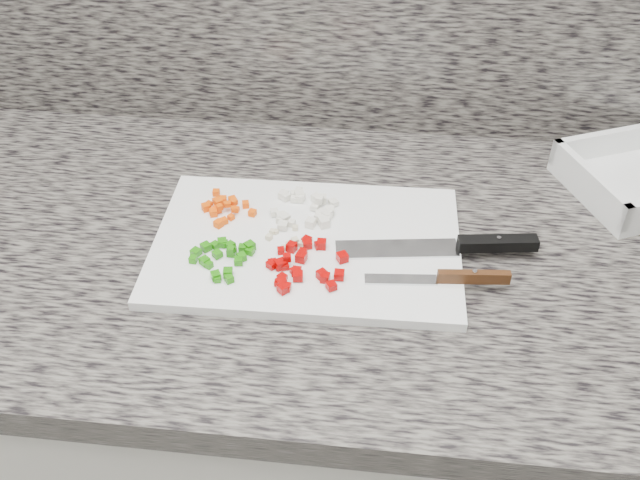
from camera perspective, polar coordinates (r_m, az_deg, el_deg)
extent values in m
cube|color=silver|center=(1.31, -0.61, -15.90)|extent=(3.92, 0.62, 0.86)
cube|color=#66615A|center=(0.98, -0.80, -0.80)|extent=(3.96, 0.64, 0.04)
cube|color=white|center=(0.94, -1.07, -0.39)|extent=(0.41, 0.28, 0.01)
cube|color=#FA5205|center=(0.99, -8.52, 2.24)|extent=(0.01, 0.01, 0.01)
cube|color=#FA5205|center=(0.99, -8.48, 2.25)|extent=(0.01, 0.01, 0.01)
cube|color=#FA5205|center=(1.01, -8.88, 2.88)|extent=(0.01, 0.01, 0.01)
cube|color=#FA5205|center=(0.98, -5.43, 2.19)|extent=(0.01, 0.01, 0.01)
cube|color=#FA5205|center=(1.01, -8.27, 3.10)|extent=(0.01, 0.01, 0.01)
cube|color=#FA5205|center=(0.97, -7.71, 1.54)|extent=(0.01, 0.01, 0.01)
cube|color=#FA5205|center=(0.97, -8.13, 1.30)|extent=(0.01, 0.01, 0.01)
cube|color=#FA5205|center=(0.99, -8.50, 2.18)|extent=(0.01, 0.01, 0.01)
cube|color=#FA5205|center=(1.01, -7.78, 3.24)|extent=(0.01, 0.01, 0.01)
cube|color=#FA5205|center=(1.01, -7.01, 3.22)|extent=(0.01, 0.01, 0.01)
cube|color=#FA5205|center=(1.03, -8.31, 3.78)|extent=(0.01, 0.01, 0.01)
cube|color=#FA5205|center=(0.99, -8.52, 2.30)|extent=(0.01, 0.01, 0.01)
cube|color=#FA5205|center=(0.99, -6.91, 3.01)|extent=(0.01, 0.01, 0.01)
cube|color=#FA5205|center=(0.99, -7.39, 2.87)|extent=(0.01, 0.01, 0.01)
cube|color=#FA5205|center=(1.00, -5.97, 2.85)|extent=(0.01, 0.01, 0.01)
cube|color=#FA5205|center=(1.00, -7.72, 2.83)|extent=(0.01, 0.01, 0.01)
cube|color=#FA5205|center=(0.98, -7.13, 1.83)|extent=(0.01, 0.01, 0.01)
cube|color=#FA5205|center=(0.99, -8.21, 2.45)|extent=(0.01, 0.01, 0.01)
cube|color=#FA5205|center=(0.99, -6.71, 2.44)|extent=(0.01, 0.01, 0.01)
cube|color=#FA5205|center=(1.00, -9.10, 2.61)|extent=(0.01, 0.01, 0.01)
cube|color=#FA5205|center=(0.98, -6.91, 2.47)|extent=(0.01, 0.01, 0.01)
cube|color=#FA5205|center=(0.99, -8.13, 3.02)|extent=(0.01, 0.01, 0.01)
cube|color=#FA5205|center=(0.99, -8.04, 2.62)|extent=(0.01, 0.01, 0.01)
cube|color=#FA5205|center=(0.99, -8.51, 2.17)|extent=(0.01, 0.01, 0.01)
cube|color=white|center=(0.99, -0.07, 3.24)|extent=(0.01, 0.01, 0.01)
cube|color=white|center=(0.98, 0.78, 2.38)|extent=(0.01, 0.01, 0.01)
cube|color=white|center=(0.97, -2.88, 1.78)|extent=(0.02, 0.02, 0.01)
cube|color=white|center=(0.95, -2.99, 1.17)|extent=(0.01, 0.01, 0.01)
cube|color=white|center=(1.01, -2.94, 3.64)|extent=(0.01, 0.01, 0.01)
cube|color=white|center=(0.97, -3.17, 1.64)|extent=(0.01, 0.01, 0.01)
cube|color=white|center=(0.96, 0.32, 1.40)|extent=(0.02, 0.02, 0.01)
cube|color=white|center=(0.99, -0.43, 2.65)|extent=(0.01, 0.01, 0.01)
cube|color=white|center=(1.00, -2.09, 3.31)|extent=(0.01, 0.01, 0.01)
cube|color=white|center=(0.98, -3.67, 2.21)|extent=(0.01, 0.01, 0.01)
cube|color=white|center=(0.97, 0.12, 2.13)|extent=(0.02, 0.02, 0.01)
cube|color=white|center=(0.97, 0.53, 2.00)|extent=(0.02, 0.02, 0.01)
cube|color=white|center=(1.00, 1.13, 3.00)|extent=(0.01, 0.01, 0.01)
cube|color=white|center=(0.96, 0.44, 1.66)|extent=(0.01, 0.01, 0.01)
cube|color=white|center=(1.00, 0.09, 3.23)|extent=(0.01, 0.01, 0.01)
cube|color=white|center=(0.97, -3.12, 1.88)|extent=(0.02, 0.02, 0.01)
cube|color=white|center=(0.97, -0.02, 1.83)|extent=(0.02, 0.02, 0.01)
cube|color=white|center=(1.02, -1.71, 3.97)|extent=(0.01, 0.01, 0.01)
cube|color=white|center=(1.01, -1.66, 3.61)|extent=(0.02, 0.02, 0.01)
cube|color=white|center=(1.00, 0.16, 3.30)|extent=(0.01, 0.01, 0.01)
cube|color=white|center=(1.00, -1.59, 3.40)|extent=(0.01, 0.01, 0.01)
cube|color=white|center=(1.01, -2.76, 3.48)|extent=(0.02, 0.02, 0.01)
cube|color=white|center=(0.96, -0.75, 1.38)|extent=(0.01, 0.01, 0.01)
cube|color=white|center=(1.01, -2.08, 3.70)|extent=(0.01, 0.01, 0.01)
cube|color=white|center=(1.01, -0.33, 3.43)|extent=(0.01, 0.01, 0.01)
cube|color=white|center=(0.96, -2.28, 1.36)|extent=(0.01, 0.01, 0.01)
cube|color=white|center=(1.00, 1.01, 3.04)|extent=(0.01, 0.01, 0.01)
cube|color=#1F7C0B|center=(0.94, -7.83, -0.17)|extent=(0.01, 0.01, 0.01)
cube|color=#1F7C0B|center=(0.91, -6.53, -1.67)|extent=(0.01, 0.01, 0.01)
cube|color=#1F7C0B|center=(0.89, -8.34, -2.84)|extent=(0.02, 0.02, 0.01)
cube|color=#1F7C0B|center=(0.93, -7.18, -0.41)|extent=(0.01, 0.01, 0.01)
cube|color=#1F7C0B|center=(0.93, -9.90, -0.95)|extent=(0.02, 0.02, 0.01)
cube|color=#1F7C0B|center=(0.92, -5.64, -0.51)|extent=(0.02, 0.02, 0.01)
cube|color=#1F7C0B|center=(0.93, -8.39, -0.41)|extent=(0.01, 0.01, 0.01)
cube|color=#1F7C0B|center=(0.89, -8.21, -3.11)|extent=(0.01, 0.01, 0.01)
cube|color=#1F7C0B|center=(0.92, -5.61, -0.89)|extent=(0.01, 0.01, 0.01)
cube|color=#1F7C0B|center=(0.93, -7.79, -0.25)|extent=(0.01, 0.01, 0.01)
cube|color=#1F7C0B|center=(0.88, -7.28, -3.10)|extent=(0.01, 0.01, 0.01)
cube|color=#1F7C0B|center=(0.93, -6.21, -0.62)|extent=(0.01, 0.01, 0.01)
cube|color=#1F7C0B|center=(0.93, -9.12, -0.54)|extent=(0.02, 0.02, 0.01)
cube|color=#1F7C0B|center=(0.91, -6.28, -1.34)|extent=(0.01, 0.01, 0.01)
cube|color=#1F7C0B|center=(0.91, -7.13, -0.79)|extent=(0.01, 0.01, 0.01)
cube|color=#1F7C0B|center=(0.92, -8.22, -1.12)|extent=(0.02, 0.02, 0.01)
cube|color=#1F7C0B|center=(0.92, -10.11, -1.53)|extent=(0.01, 0.01, 0.01)
cube|color=#1F7C0B|center=(0.92, -7.09, -0.94)|extent=(0.01, 0.01, 0.01)
cube|color=#1F7C0B|center=(0.91, -8.89, -1.97)|extent=(0.01, 0.01, 0.01)
cube|color=#1F7C0B|center=(0.89, -7.36, -2.62)|extent=(0.01, 0.01, 0.01)
cube|color=#1F7C0B|center=(0.91, -9.22, -1.66)|extent=(0.02, 0.02, 0.01)
cube|color=#A60202|center=(0.90, 1.79, -1.39)|extent=(0.02, 0.02, 0.01)
cube|color=#A60202|center=(0.89, -3.19, -1.95)|extent=(0.02, 0.02, 0.01)
cube|color=#A60202|center=(0.92, 0.13, -0.33)|extent=(0.01, 0.01, 0.01)
cube|color=#A60202|center=(0.93, -1.07, 0.00)|extent=(0.01, 0.01, 0.01)
cube|color=#A60202|center=(0.87, 0.90, -3.69)|extent=(0.02, 0.02, 0.01)
cube|color=#A60202|center=(0.92, -2.28, -0.56)|extent=(0.01, 0.01, 0.01)
cube|color=#A60202|center=(0.88, -3.05, -2.99)|extent=(0.01, 0.01, 0.01)
cube|color=#A60202|center=(0.88, 1.55, -2.80)|extent=(0.01, 0.01, 0.01)
cube|color=#A60202|center=(0.86, -2.98, -3.90)|extent=(0.02, 0.02, 0.01)
cube|color=#A60202|center=(0.89, -2.83, -2.10)|extent=(0.01, 0.01, 0.01)
cube|color=#A60202|center=(0.92, -3.16, -0.85)|extent=(0.01, 0.01, 0.01)
cube|color=#A60202|center=(0.88, -1.88, -2.55)|extent=(0.01, 0.01, 0.01)
cube|color=#A60202|center=(0.87, -2.71, -3.77)|extent=(0.01, 0.01, 0.01)
cube|color=#A60202|center=(0.92, -1.04, -0.34)|extent=(0.01, 0.01, 0.01)
cube|color=#A60202|center=(0.90, -3.82, -1.90)|extent=(0.01, 0.01, 0.01)
cube|color=#A60202|center=(0.87, -3.03, -3.26)|extent=(0.01, 0.01, 0.01)
cube|color=#A60202|center=(0.89, -3.29, -2.15)|extent=(0.01, 0.01, 0.01)
cube|color=#A60202|center=(0.87, -2.68, -3.81)|extent=(0.01, 0.01, 0.01)
cube|color=#A60202|center=(0.90, -1.51, -1.38)|extent=(0.02, 0.02, 0.01)
cube|color=#A60202|center=(0.92, -0.11, -0.43)|extent=(0.01, 0.01, 0.01)
cube|color=#A60202|center=(0.92, -2.12, -0.50)|extent=(0.01, 0.01, 0.01)
cube|color=#A60202|center=(0.87, -3.37, -3.43)|extent=(0.01, 0.01, 0.01)
cube|color=#A60202|center=(0.87, -3.14, -3.38)|extent=(0.02, 0.02, 0.01)
cube|color=#A60202|center=(0.89, -2.04, -2.47)|extent=(0.01, 0.01, 0.01)
cube|color=#A60202|center=(0.89, -2.66, -1.41)|extent=(0.01, 0.01, 0.01)
cube|color=#A60202|center=(0.88, -1.78, -2.90)|extent=(0.01, 0.01, 0.01)
cube|color=#A60202|center=(0.88, 0.16, -2.80)|extent=(0.02, 0.02, 0.01)
cube|color=#A60202|center=(0.90, -3.88, -1.95)|extent=(0.02, 0.02, 0.01)
cube|color=#A60202|center=(0.91, -1.40, -0.99)|extent=(0.01, 0.01, 0.01)
cube|color=#A60202|center=(0.88, 0.41, -3.04)|extent=(0.01, 0.01, 0.01)
cube|color=beige|center=(0.94, -4.11, 0.23)|extent=(0.01, 0.01, 0.01)
cube|color=beige|center=(0.95, -3.83, 0.70)|extent=(0.01, 0.01, 0.01)
cube|color=beige|center=(0.92, -2.49, -0.64)|extent=(0.01, 0.01, 0.01)
cube|color=beige|center=(0.93, -2.01, -0.08)|extent=(0.01, 0.01, 0.01)
cube|color=beige|center=(0.93, -1.48, -0.31)|extent=(0.01, 0.01, 0.01)
cube|color=beige|center=(0.92, -2.92, -0.63)|extent=(0.01, 0.01, 0.01)
cube|color=beige|center=(0.95, -1.99, 0.99)|extent=(0.01, 0.01, 0.01)
cube|color=beige|center=(0.93, -2.51, -0.29)|extent=(0.01, 0.01, 0.01)
cube|color=beige|center=(0.95, -3.57, 0.67)|extent=(0.01, 0.01, 0.00)
cube|color=silver|center=(0.93, 6.16, -0.72)|extent=(0.16, 0.06, 0.00)
cube|color=black|center=(0.95, 14.04, -0.26)|extent=(0.10, 0.03, 0.02)
cylinder|color=silver|center=(0.94, 14.12, 0.16)|extent=(0.01, 0.01, 0.00)
cube|color=silver|center=(0.89, 6.47, -3.18)|extent=(0.09, 0.03, 0.00)
cube|color=#462411|center=(0.89, 12.20, -2.91)|extent=(0.09, 0.02, 0.02)
cylinder|color=silver|center=(0.89, 12.28, -2.48)|extent=(0.01, 0.01, 0.00)
cube|color=white|center=(1.20, 23.15, 7.40)|extent=(0.23, 0.11, 0.04)
cube|color=white|center=(1.08, 20.72, 4.29)|extent=(0.08, 0.17, 0.04)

